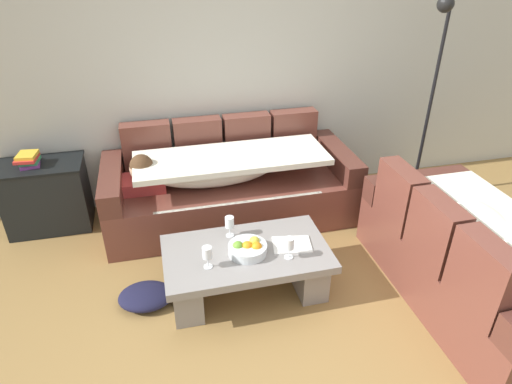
# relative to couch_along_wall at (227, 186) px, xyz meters

# --- Properties ---
(ground_plane) EXTENTS (14.00, 14.00, 0.00)m
(ground_plane) POSITION_rel_couch_along_wall_xyz_m (0.20, -1.62, -0.33)
(ground_plane) COLOR olive
(back_wall) EXTENTS (9.00, 0.10, 2.70)m
(back_wall) POSITION_rel_couch_along_wall_xyz_m (0.20, 0.53, 1.02)
(back_wall) COLOR #B9BBB2
(back_wall) RESTS_ON ground_plane
(couch_along_wall) EXTENTS (2.27, 0.92, 0.88)m
(couch_along_wall) POSITION_rel_couch_along_wall_xyz_m (0.00, 0.00, 0.00)
(couch_along_wall) COLOR brown
(couch_along_wall) RESTS_ON ground_plane
(couch_near_window) EXTENTS (0.92, 1.79, 0.88)m
(couch_near_window) POSITION_rel_couch_along_wall_xyz_m (1.50, -1.51, 0.00)
(couch_near_window) COLOR brown
(couch_near_window) RESTS_ON ground_plane
(coffee_table) EXTENTS (1.20, 0.68, 0.38)m
(coffee_table) POSITION_rel_couch_along_wall_xyz_m (-0.05, -1.07, -0.09)
(coffee_table) COLOR gray
(coffee_table) RESTS_ON ground_plane
(fruit_bowl) EXTENTS (0.28, 0.28, 0.10)m
(fruit_bowl) POSITION_rel_couch_along_wall_xyz_m (-0.05, -1.10, 0.09)
(fruit_bowl) COLOR silver
(fruit_bowl) RESTS_ON coffee_table
(wine_glass_near_left) EXTENTS (0.07, 0.07, 0.17)m
(wine_glass_near_left) POSITION_rel_couch_along_wall_xyz_m (-0.35, -1.18, 0.16)
(wine_glass_near_left) COLOR silver
(wine_glass_near_left) RESTS_ON coffee_table
(wine_glass_near_right) EXTENTS (0.07, 0.07, 0.17)m
(wine_glass_near_right) POSITION_rel_couch_along_wall_xyz_m (0.22, -1.22, 0.16)
(wine_glass_near_right) COLOR silver
(wine_glass_near_right) RESTS_ON coffee_table
(wine_glass_far_back) EXTENTS (0.07, 0.07, 0.17)m
(wine_glass_far_back) POSITION_rel_couch_along_wall_xyz_m (-0.14, -0.86, 0.16)
(wine_glass_far_back) COLOR silver
(wine_glass_far_back) RESTS_ON coffee_table
(open_magazine) EXTENTS (0.31, 0.26, 0.01)m
(open_magazine) POSITION_rel_couch_along_wall_xyz_m (0.28, -1.09, 0.05)
(open_magazine) COLOR white
(open_magazine) RESTS_ON coffee_table
(side_cabinet) EXTENTS (0.72, 0.44, 0.64)m
(side_cabinet) POSITION_rel_couch_along_wall_xyz_m (-1.62, 0.23, -0.01)
(side_cabinet) COLOR black
(side_cabinet) RESTS_ON ground_plane
(book_stack_on_cabinet) EXTENTS (0.20, 0.24, 0.11)m
(book_stack_on_cabinet) POSITION_rel_couch_along_wall_xyz_m (-1.68, 0.23, 0.36)
(book_stack_on_cabinet) COLOR #72337F
(book_stack_on_cabinet) RESTS_ON side_cabinet
(floor_lamp) EXTENTS (0.33, 0.31, 1.95)m
(floor_lamp) POSITION_rel_couch_along_wall_xyz_m (1.89, -0.12, 0.78)
(floor_lamp) COLOR black
(floor_lamp) RESTS_ON ground_plane
(crumpled_garment) EXTENTS (0.43, 0.36, 0.12)m
(crumpled_garment) POSITION_rel_couch_along_wall_xyz_m (-0.81, -1.02, -0.27)
(crumpled_garment) COLOR #191933
(crumpled_garment) RESTS_ON ground_plane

